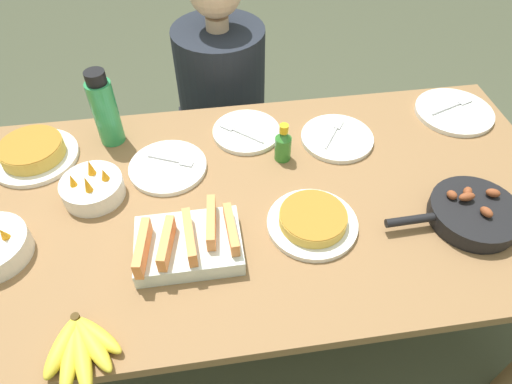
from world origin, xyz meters
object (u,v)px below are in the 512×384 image
(skillet, at_px, (472,213))
(fruit_bowl_citrus, at_px, (93,188))
(water_bottle, at_px, (105,110))
(person_figure, at_px, (224,123))
(banana_bunch, at_px, (80,347))
(empty_plate_near_front, at_px, (246,132))
(frittata_plate_side, at_px, (33,152))
(empty_plate_far_right, at_px, (337,138))
(frittata_plate_center, at_px, (313,221))
(melon_tray, at_px, (188,243))
(hot_sauce_bottle, at_px, (283,144))
(empty_plate_far_left, at_px, (454,112))
(empty_plate_mid_edge, at_px, (168,167))

(skillet, distance_m, fruit_bowl_citrus, 1.08)
(water_bottle, height_order, person_figure, person_figure)
(banana_bunch, height_order, empty_plate_near_front, banana_bunch)
(banana_bunch, height_order, frittata_plate_side, frittata_plate_side)
(empty_plate_far_right, xyz_separation_m, water_bottle, (-0.74, 0.11, 0.11))
(empty_plate_near_front, xyz_separation_m, person_figure, (-0.05, 0.45, -0.31))
(skillet, bearing_deg, frittata_plate_side, -20.93)
(empty_plate_far_right, bearing_deg, empty_plate_near_front, 165.43)
(empty_plate_near_front, height_order, empty_plate_far_right, same)
(frittata_plate_center, bearing_deg, melon_tray, -173.73)
(melon_tray, height_order, skillet, melon_tray)
(empty_plate_far_right, distance_m, fruit_bowl_citrus, 0.79)
(melon_tray, bearing_deg, skillet, -0.47)
(hot_sauce_bottle, bearing_deg, melon_tray, -133.91)
(frittata_plate_side, bearing_deg, person_figure, 36.64)
(empty_plate_far_right, distance_m, person_figure, 0.70)
(skillet, bearing_deg, empty_plate_far_right, -56.18)
(frittata_plate_center, bearing_deg, person_figure, 101.44)
(fruit_bowl_citrus, bearing_deg, skillet, -13.41)
(banana_bunch, bearing_deg, frittata_plate_center, 24.98)
(frittata_plate_center, bearing_deg, skillet, -5.67)
(skillet, xyz_separation_m, empty_plate_near_front, (-0.57, 0.47, -0.02))
(empty_plate_far_left, bearing_deg, banana_bunch, -149.88)
(skillet, relative_size, empty_plate_near_front, 1.68)
(fruit_bowl_citrus, relative_size, hot_sauce_bottle, 1.35)
(water_bottle, bearing_deg, empty_plate_near_front, -4.55)
(fruit_bowl_citrus, xyz_separation_m, hot_sauce_bottle, (0.58, 0.08, 0.02))
(empty_plate_far_right, height_order, person_figure, person_figure)
(empty_plate_mid_edge, xyz_separation_m, water_bottle, (-0.18, 0.17, 0.11))
(banana_bunch, bearing_deg, empty_plate_far_left, 30.12)
(water_bottle, bearing_deg, frittata_plate_side, -165.85)
(water_bottle, bearing_deg, fruit_bowl_citrus, -98.35)
(melon_tray, distance_m, water_bottle, 0.55)
(melon_tray, xyz_separation_m, empty_plate_far_right, (0.51, 0.38, -0.03))
(frittata_plate_center, bearing_deg, frittata_plate_side, 153.87)
(skillet, xyz_separation_m, empty_plate_far_left, (0.17, 0.47, -0.02))
(banana_bunch, relative_size, water_bottle, 0.80)
(water_bottle, height_order, hot_sauce_bottle, water_bottle)
(frittata_plate_center, bearing_deg, hot_sauce_bottle, 95.98)
(fruit_bowl_citrus, relative_size, person_figure, 0.15)
(empty_plate_mid_edge, xyz_separation_m, fruit_bowl_citrus, (-0.21, -0.08, 0.02))
(water_bottle, xyz_separation_m, person_figure, (0.39, 0.41, -0.42))
(empty_plate_far_left, bearing_deg, person_figure, 150.64)
(person_figure, bearing_deg, frittata_plate_center, -78.56)
(empty_plate_far_left, bearing_deg, empty_plate_far_right, -170.10)
(water_bottle, relative_size, hot_sauce_bottle, 1.95)
(banana_bunch, bearing_deg, person_figure, 70.01)
(banana_bunch, height_order, hot_sauce_bottle, hot_sauce_bottle)
(melon_tray, xyz_separation_m, water_bottle, (-0.23, 0.49, 0.09))
(empty_plate_near_front, relative_size, empty_plate_far_right, 0.95)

